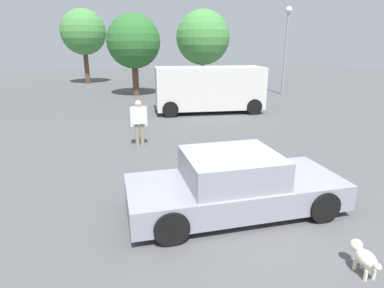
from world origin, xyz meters
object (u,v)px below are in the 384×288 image
at_px(dog, 364,256).
at_px(pedestrian, 139,119).
at_px(van_white, 209,88).
at_px(sedan_foreground, 234,185).
at_px(light_post_near, 287,35).

bearing_deg(dog, pedestrian, 25.25).
bearing_deg(van_white, dog, 89.56).
height_order(sedan_foreground, dog, sedan_foreground).
bearing_deg(dog, light_post_near, -20.59).
height_order(dog, van_white, van_white).
distance_m(dog, light_post_near, 18.77).
bearing_deg(van_white, light_post_near, -140.54).
bearing_deg(light_post_near, dog, -127.84).
height_order(van_white, light_post_near, light_post_near).
xyz_separation_m(dog, light_post_near, (11.30, 14.55, 3.59)).
distance_m(sedan_foreground, pedestrian, 5.17).
xyz_separation_m(sedan_foreground, pedestrian, (-0.39, 5.14, 0.36)).
height_order(dog, pedestrian, pedestrian).
relative_size(dog, van_white, 0.11).
bearing_deg(sedan_foreground, light_post_near, 57.35).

